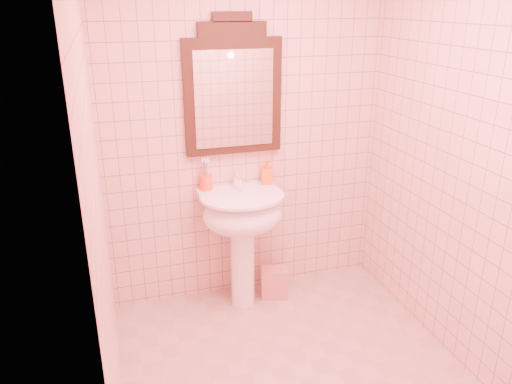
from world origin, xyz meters
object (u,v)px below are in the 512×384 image
object	(u,v)px
pedestal_sink	(243,222)
towel	(274,282)
mirror	(233,91)
toothbrush_cup	(206,182)
soap_dispenser	(267,172)

from	to	relation	value
pedestal_sink	towel	xyz separation A→B (m)	(0.25, 0.02, -0.54)
mirror	toothbrush_cup	world-z (taller)	mirror
towel	soap_dispenser	bearing A→B (deg)	96.05
soap_dispenser	towel	size ratio (longest dim) A/B	0.75
mirror	toothbrush_cup	distance (m)	0.65
mirror	towel	distance (m)	1.45
towel	toothbrush_cup	bearing A→B (deg)	162.06
pedestal_sink	mirror	xyz separation A→B (m)	(0.00, 0.20, 0.87)
pedestal_sink	towel	world-z (taller)	pedestal_sink
towel	pedestal_sink	bearing A→B (deg)	-175.56
soap_dispenser	towel	distance (m)	0.85
toothbrush_cup	towel	xyz separation A→B (m)	(0.46, -0.15, -0.80)
pedestal_sink	soap_dispenser	distance (m)	0.41
toothbrush_cup	soap_dispenser	xyz separation A→B (m)	(0.45, -0.00, 0.03)
toothbrush_cup	towel	size ratio (longest dim) A/B	0.87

